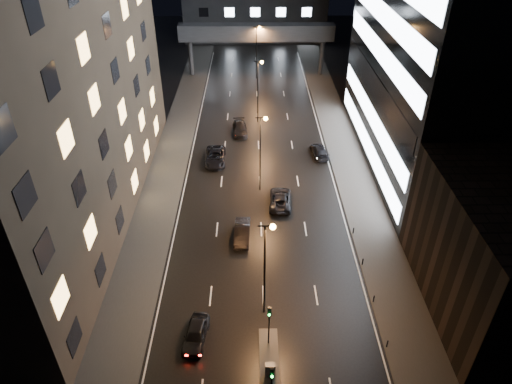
# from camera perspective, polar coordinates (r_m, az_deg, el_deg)

# --- Properties ---
(ground) EXTENTS (160.00, 160.00, 0.00)m
(ground) POSITION_cam_1_polar(r_m,az_deg,el_deg) (68.39, 0.32, 5.90)
(ground) COLOR black
(ground) RESTS_ON ground
(sidewalk_left) EXTENTS (5.00, 110.00, 0.15)m
(sidewalk_left) POSITION_cam_1_polar(r_m,az_deg,el_deg) (65.00, -10.72, 3.71)
(sidewalk_left) COLOR #383533
(sidewalk_left) RESTS_ON ground
(sidewalk_right) EXTENTS (5.00, 110.00, 0.15)m
(sidewalk_right) POSITION_cam_1_polar(r_m,az_deg,el_deg) (65.40, 11.43, 3.82)
(sidewalk_right) COLOR #383533
(sidewalk_right) RESTS_ON ground
(building_left) EXTENTS (15.00, 48.00, 40.00)m
(building_left) POSITION_cam_1_polar(r_m,az_deg,el_deg) (50.69, -26.85, 16.56)
(building_left) COLOR #2D2319
(building_left) RESTS_ON ground
(building_right_low) EXTENTS (10.00, 18.00, 12.00)m
(building_right_low) POSITION_cam_1_polar(r_m,az_deg,el_deg) (44.64, 27.86, -6.82)
(building_right_low) COLOR black
(building_right_low) RESTS_ON ground
(skybridge) EXTENTS (30.00, 3.00, 10.00)m
(skybridge) POSITION_cam_1_polar(r_m,az_deg,el_deg) (93.38, 0.03, 19.25)
(skybridge) COLOR #333335
(skybridge) RESTS_ON ground
(median_island) EXTENTS (1.60, 8.00, 0.15)m
(median_island) POSITION_cam_1_polar(r_m,az_deg,el_deg) (39.25, 1.71, -21.29)
(median_island) COLOR #383533
(median_island) RESTS_ON ground
(traffic_signal_near) EXTENTS (0.28, 0.34, 4.40)m
(traffic_signal_near) POSITION_cam_1_polar(r_m,az_deg,el_deg) (38.36, 1.65, -15.66)
(traffic_signal_near) COLOR black
(traffic_signal_near) RESTS_ON median_island
(traffic_signal_far) EXTENTS (0.28, 0.34, 4.40)m
(traffic_signal_far) POSITION_cam_1_polar(r_m,az_deg,el_deg) (35.07, 1.99, -22.55)
(traffic_signal_far) COLOR black
(traffic_signal_far) RESTS_ON median_island
(bollard_row) EXTENTS (0.12, 25.12, 0.90)m
(bollard_row) POSITION_cam_1_polar(r_m,az_deg,el_deg) (43.14, 15.24, -15.26)
(bollard_row) COLOR black
(bollard_row) RESTS_ON ground
(streetlight_near) EXTENTS (1.45, 0.50, 10.15)m
(streetlight_near) POSITION_cam_1_polar(r_m,az_deg,el_deg) (38.32, 1.34, -8.36)
(streetlight_near) COLOR black
(streetlight_near) RESTS_ON ground
(streetlight_mid_a) EXTENTS (1.45, 0.50, 10.15)m
(streetlight_mid_a) POSITION_cam_1_polar(r_m,az_deg,el_deg) (54.75, 0.70, 5.94)
(streetlight_mid_a) COLOR black
(streetlight_mid_a) RESTS_ON ground
(streetlight_mid_b) EXTENTS (1.45, 0.50, 10.15)m
(streetlight_mid_b) POSITION_cam_1_polar(r_m,az_deg,el_deg) (72.98, 0.36, 13.39)
(streetlight_mid_b) COLOR black
(streetlight_mid_b) RESTS_ON ground
(streetlight_far) EXTENTS (1.45, 0.50, 10.15)m
(streetlight_far) POSITION_cam_1_polar(r_m,az_deg,el_deg) (91.95, 0.15, 17.82)
(streetlight_far) COLOR black
(streetlight_far) RESTS_ON ground
(car_away_a) EXTENTS (2.31, 4.60, 1.50)m
(car_away_a) POSITION_cam_1_polar(r_m,az_deg,el_deg) (40.76, -7.54, -17.18)
(car_away_a) COLOR black
(car_away_a) RESTS_ON ground
(car_away_b) EXTENTS (1.83, 4.82, 1.57)m
(car_away_b) POSITION_cam_1_polar(r_m,az_deg,el_deg) (50.00, -1.76, -5.07)
(car_away_b) COLOR black
(car_away_b) RESTS_ON ground
(car_away_c) EXTENTS (2.87, 5.99, 1.65)m
(car_away_c) POSITION_cam_1_polar(r_m,az_deg,el_deg) (63.85, -5.11, 4.40)
(car_away_c) COLOR black
(car_away_c) RESTS_ON ground
(car_away_d) EXTENTS (2.58, 5.42, 1.52)m
(car_away_d) POSITION_cam_1_polar(r_m,az_deg,el_deg) (71.55, -2.03, 7.92)
(car_away_d) COLOR black
(car_away_d) RESTS_ON ground
(car_toward_a) EXTENTS (2.91, 5.66, 1.53)m
(car_toward_a) POSITION_cam_1_polar(r_m,az_deg,el_deg) (55.16, 3.06, -0.87)
(car_toward_a) COLOR black
(car_toward_a) RESTS_ON ground
(car_toward_b) EXTENTS (2.47, 5.10, 1.43)m
(car_toward_b) POSITION_cam_1_polar(r_m,az_deg,el_deg) (65.92, 7.92, 5.10)
(car_toward_b) COLOR black
(car_toward_b) RESTS_ON ground
(utility_cabinet) EXTENTS (0.80, 0.48, 1.20)m
(utility_cabinet) POSITION_cam_1_polar(r_m,az_deg,el_deg) (38.44, 1.79, -21.26)
(utility_cabinet) COLOR #535356
(utility_cabinet) RESTS_ON median_island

